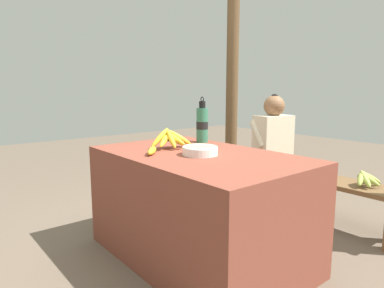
{
  "coord_description": "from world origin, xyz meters",
  "views": [
    {
      "loc": [
        1.66,
        -1.41,
        1.13
      ],
      "look_at": [
        -0.13,
        0.05,
        0.76
      ],
      "focal_mm": 32.0,
      "sensor_mm": 36.0,
      "label": 1
    }
  ],
  "objects_px": {
    "water_bottle": "(202,124)",
    "loose_banana_front": "(152,151)",
    "serving_bowl": "(200,150)",
    "banana_bunch_green": "(366,178)",
    "banana_bunch_ripe": "(171,138)",
    "wooden_bench": "(307,181)",
    "support_post_near": "(232,89)",
    "seated_vendor": "(270,144)"
  },
  "relations": [
    {
      "from": "serving_bowl",
      "to": "wooden_bench",
      "type": "relative_size",
      "value": 0.14
    },
    {
      "from": "wooden_bench",
      "to": "banana_bunch_green",
      "type": "bearing_deg",
      "value": 0.19
    },
    {
      "from": "water_bottle",
      "to": "loose_banana_front",
      "type": "relative_size",
      "value": 2.0
    },
    {
      "from": "serving_bowl",
      "to": "seated_vendor",
      "type": "height_order",
      "value": "seated_vendor"
    },
    {
      "from": "water_bottle",
      "to": "banana_bunch_green",
      "type": "distance_m",
      "value": 1.3
    },
    {
      "from": "banana_bunch_ripe",
      "to": "loose_banana_front",
      "type": "height_order",
      "value": "banana_bunch_ripe"
    },
    {
      "from": "water_bottle",
      "to": "loose_banana_front",
      "type": "xyz_separation_m",
      "value": [
        0.17,
        -0.57,
        -0.12
      ]
    },
    {
      "from": "serving_bowl",
      "to": "water_bottle",
      "type": "height_order",
      "value": "water_bottle"
    },
    {
      "from": "banana_bunch_ripe",
      "to": "support_post_near",
      "type": "height_order",
      "value": "support_post_near"
    },
    {
      "from": "wooden_bench",
      "to": "seated_vendor",
      "type": "height_order",
      "value": "seated_vendor"
    },
    {
      "from": "banana_bunch_ripe",
      "to": "seated_vendor",
      "type": "xyz_separation_m",
      "value": [
        -0.07,
        1.19,
        -0.17
      ]
    },
    {
      "from": "loose_banana_front",
      "to": "seated_vendor",
      "type": "distance_m",
      "value": 1.43
    },
    {
      "from": "water_bottle",
      "to": "support_post_near",
      "type": "bearing_deg",
      "value": 124.99
    },
    {
      "from": "banana_bunch_ripe",
      "to": "serving_bowl",
      "type": "distance_m",
      "value": 0.31
    },
    {
      "from": "seated_vendor",
      "to": "banana_bunch_ripe",
      "type": "bearing_deg",
      "value": 103.01
    },
    {
      "from": "water_bottle",
      "to": "banana_bunch_green",
      "type": "bearing_deg",
      "value": 44.28
    },
    {
      "from": "support_post_near",
      "to": "banana_bunch_ripe",
      "type": "bearing_deg",
      "value": -59.62
    },
    {
      "from": "serving_bowl",
      "to": "support_post_near",
      "type": "relative_size",
      "value": 0.1
    },
    {
      "from": "banana_bunch_ripe",
      "to": "seated_vendor",
      "type": "distance_m",
      "value": 1.21
    },
    {
      "from": "seated_vendor",
      "to": "support_post_near",
      "type": "bearing_deg",
      "value": -12.01
    },
    {
      "from": "water_bottle",
      "to": "wooden_bench",
      "type": "distance_m",
      "value": 1.08
    },
    {
      "from": "serving_bowl",
      "to": "banana_bunch_green",
      "type": "distance_m",
      "value": 1.35
    },
    {
      "from": "loose_banana_front",
      "to": "serving_bowl",
      "type": "bearing_deg",
      "value": 45.51
    },
    {
      "from": "loose_banana_front",
      "to": "support_post_near",
      "type": "distance_m",
      "value": 2.03
    },
    {
      "from": "water_bottle",
      "to": "support_post_near",
      "type": "height_order",
      "value": "support_post_near"
    },
    {
      "from": "serving_bowl",
      "to": "loose_banana_front",
      "type": "xyz_separation_m",
      "value": [
        -0.22,
        -0.22,
        -0.01
      ]
    },
    {
      "from": "serving_bowl",
      "to": "loose_banana_front",
      "type": "bearing_deg",
      "value": -134.49
    },
    {
      "from": "serving_bowl",
      "to": "banana_bunch_green",
      "type": "bearing_deg",
      "value": 67.58
    },
    {
      "from": "water_bottle",
      "to": "seated_vendor",
      "type": "height_order",
      "value": "seated_vendor"
    },
    {
      "from": "water_bottle",
      "to": "seated_vendor",
      "type": "relative_size",
      "value": 0.33
    },
    {
      "from": "water_bottle",
      "to": "support_post_near",
      "type": "relative_size",
      "value": 0.16
    },
    {
      "from": "water_bottle",
      "to": "loose_banana_front",
      "type": "bearing_deg",
      "value": -73.43
    },
    {
      "from": "loose_banana_front",
      "to": "banana_bunch_ripe",
      "type": "bearing_deg",
      "value": 113.58
    },
    {
      "from": "banana_bunch_green",
      "to": "serving_bowl",
      "type": "bearing_deg",
      "value": -112.42
    },
    {
      "from": "serving_bowl",
      "to": "wooden_bench",
      "type": "height_order",
      "value": "serving_bowl"
    },
    {
      "from": "support_post_near",
      "to": "seated_vendor",
      "type": "bearing_deg",
      "value": -21.51
    },
    {
      "from": "serving_bowl",
      "to": "loose_banana_front",
      "type": "height_order",
      "value": "serving_bowl"
    },
    {
      "from": "loose_banana_front",
      "to": "wooden_bench",
      "type": "relative_size",
      "value": 0.11
    },
    {
      "from": "wooden_bench",
      "to": "seated_vendor",
      "type": "relative_size",
      "value": 1.54
    },
    {
      "from": "wooden_bench",
      "to": "support_post_near",
      "type": "height_order",
      "value": "support_post_near"
    },
    {
      "from": "water_bottle",
      "to": "loose_banana_front",
      "type": "height_order",
      "value": "water_bottle"
    },
    {
      "from": "banana_bunch_ripe",
      "to": "serving_bowl",
      "type": "xyz_separation_m",
      "value": [
        0.31,
        -0.0,
        -0.04
      ]
    }
  ]
}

